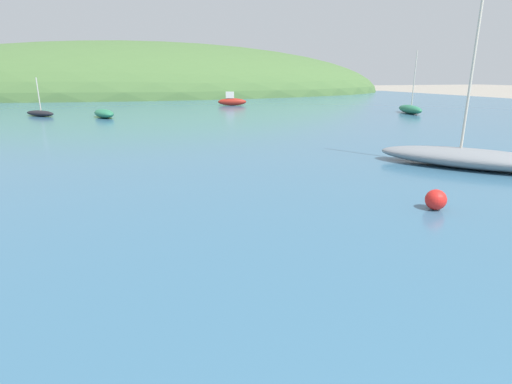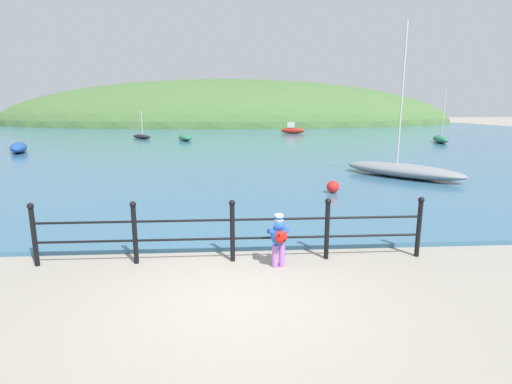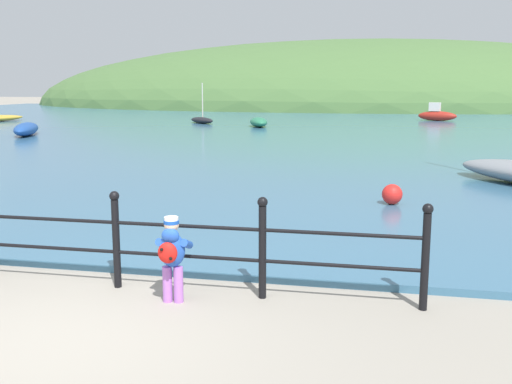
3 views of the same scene
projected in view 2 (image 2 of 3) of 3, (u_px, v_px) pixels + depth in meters
ground_plane at (238, 297)px, 6.24m from camera, size 200.00×200.00×0.00m
water at (230, 137)px, 37.44m from camera, size 80.00×60.00×0.10m
far_hillside at (230, 123)px, 70.12m from camera, size 76.97×42.33×14.76m
iron_railing at (232, 229)px, 7.56m from camera, size 7.42×0.12×1.21m
child_in_coat at (279, 236)px, 7.27m from camera, size 0.40×0.55×1.00m
boat_mid_harbor at (402, 170)px, 16.16m from camera, size 4.34×4.68×6.01m
boat_green_fishing at (292, 130)px, 41.60m from camera, size 2.60×1.47×1.18m
boat_blue_hull at (185, 137)px, 33.25m from camera, size 1.72×2.75×0.53m
boat_far_left at (19, 147)px, 24.93m from camera, size 2.26×3.65×0.60m
boat_white_sailboat at (142, 136)px, 35.17m from camera, size 2.32×2.41×2.44m
boat_far_right at (440, 139)px, 31.25m from camera, size 1.65×3.37×4.16m
mooring_buoy at (333, 187)px, 13.22m from camera, size 0.41×0.41×0.41m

